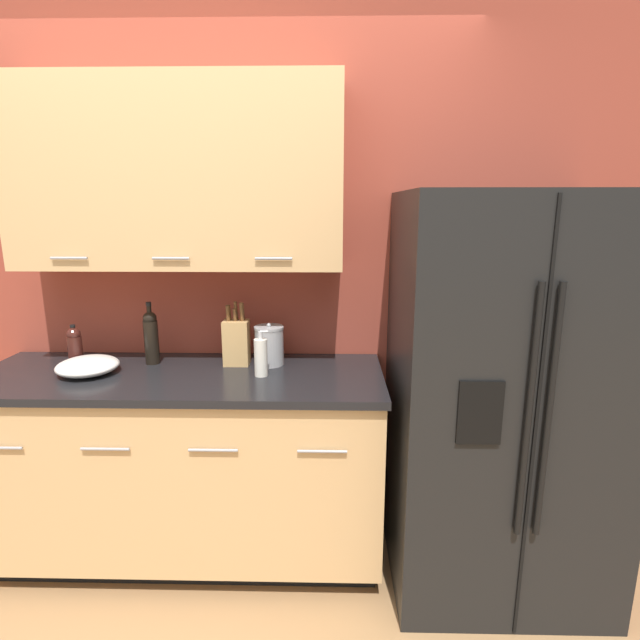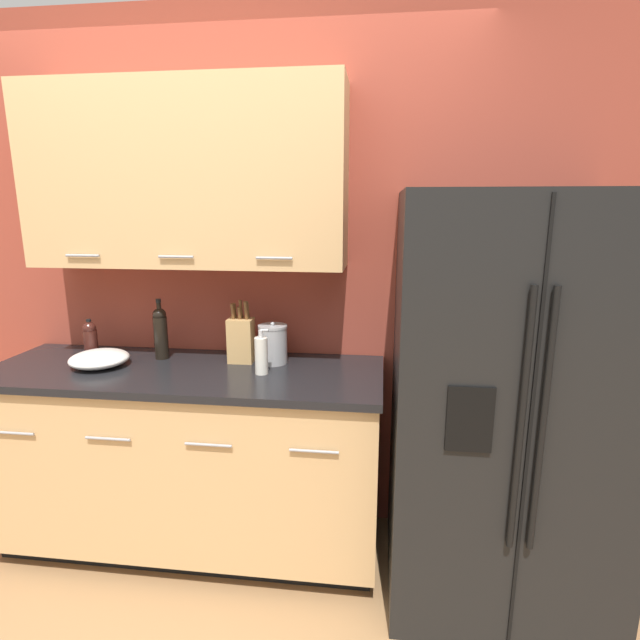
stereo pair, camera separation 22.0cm
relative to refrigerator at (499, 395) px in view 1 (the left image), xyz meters
The scene contains 9 objects.
wall_back 1.49m from the refrigerator, 164.02° to the left, with size 10.00×0.39×2.60m.
counter_unit 1.49m from the refrigerator, behind, with size 1.86×0.64×0.93m.
refrigerator is the anchor object (origin of this frame).
knife_block 1.22m from the refrigerator, behind, with size 0.12×0.09×0.31m.
wine_bottle 1.62m from the refrigerator, behind, with size 0.07×0.07×0.30m.
soap_dispenser 1.06m from the refrigerator, behind, with size 0.06×0.06×0.21m.
oil_bottle 1.98m from the refrigerator, behind, with size 0.07×0.07×0.19m.
steel_canister 1.06m from the refrigerator, 168.39° to the left, with size 0.14×0.14×0.20m.
mixing_bowl 1.84m from the refrigerator, behind, with size 0.27×0.27×0.07m.
Camera 1 is at (0.57, -1.24, 1.68)m, focal length 28.00 mm.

